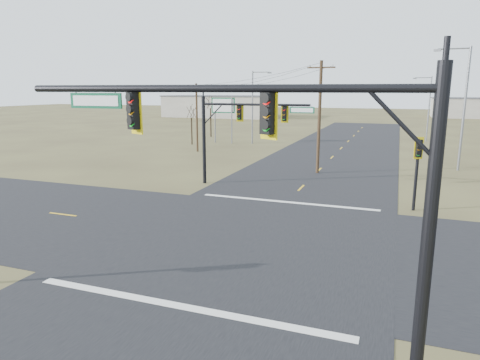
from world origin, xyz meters
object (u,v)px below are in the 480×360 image
Objects in this scene: utility_pole_far at (197,116)px; streetlight_a at (462,102)px; bare_tree_a at (191,111)px; bare_tree_b at (210,102)px; streetlight_b at (428,105)px; mast_arm_far at (240,122)px; pedestal_signal_ne at (418,158)px; streetlight_c at (254,103)px; highway_sign at (223,111)px; utility_pole_near at (319,116)px; mast_arm_near at (286,154)px.

streetlight_a is at bearing -5.63° from utility_pole_far.
streetlight_a is 32.92m from bare_tree_a.
bare_tree_b is (-33.29, 18.51, -0.78)m from streetlight_a.
bare_tree_b is at bearing 166.77° from streetlight_a.
streetlight_b is at bearing 9.17° from bare_tree_b.
mast_arm_far reaches higher than bare_tree_a.
streetlight_b is at bearing 109.52° from streetlight_a.
pedestal_signal_ne is at bearing -38.15° from utility_pole_far.
streetlight_a is at bearing 23.45° from mast_arm_far.
mast_arm_far is 35.87m from bare_tree_b.
streetlight_c is (4.01, 9.62, 1.28)m from utility_pole_far.
streetlight_b is (-1.52, 23.63, -1.09)m from streetlight_a.
streetlight_c reaches higher than utility_pole_far.
highway_sign is 29.33m from streetlight_b.
bare_tree_b is at bearing 131.25° from utility_pole_near.
streetlight_a is (11.87, 5.91, 1.17)m from utility_pole_near.
utility_pole_far is 1.41× the size of bare_tree_a.
utility_pole_far is at bearing -169.79° from streetlight_a.
utility_pole_far is 0.88× the size of streetlight_b.
utility_pole_far is 8.94m from highway_sign.
utility_pole_far reaches higher than pedestal_signal_ne.
streetlight_b reaches higher than highway_sign.
highway_sign is (-20.36, 45.09, -1.38)m from mast_arm_near.
streetlight_a is (28.31, -11.70, 1.85)m from highway_sign.
streetlight_b is at bearing 70.69° from utility_pole_near.
highway_sign is 0.91× the size of bare_tree_b.
streetlight_c is at bearing -33.51° from bare_tree_b.
streetlight_a is (16.65, 13.27, 1.28)m from mast_arm_far.
highway_sign reaches higher than pedestal_signal_ne.
streetlight_c is 11.09m from bare_tree_b.
streetlight_c reaches higher than highway_sign.
streetlight_b is at bearing 26.42° from bare_tree_a.
mast_arm_near is 27.78m from utility_pole_near.
streetlight_b is (10.35, 29.54, 0.08)m from utility_pole_near.
streetlight_b is at bearing 52.61° from mast_arm_far.
streetlight_b is (15.13, 36.90, 0.19)m from mast_arm_far.
utility_pole_near is 24.09m from highway_sign.
mast_arm_near is 1.69× the size of bare_tree_b.
mast_arm_far is 0.96× the size of streetlight_b.
pedestal_signal_ne is 39.85m from streetlight_b.
utility_pole_near reaches higher than bare_tree_a.
bare_tree_a is (-15.08, 21.89, -0.46)m from mast_arm_far.
streetlight_c is at bearing 168.58° from streetlight_a.
utility_pole_near is at bearing -102.97° from streetlight_b.
bare_tree_a is at bearing -81.02° from bare_tree_b.
streetlight_c reaches higher than mast_arm_near.
mast_arm_near is 2.51× the size of pedestal_signal_ne.
bare_tree_b is (-29.25, 34.60, 2.15)m from pedestal_signal_ne.
highway_sign is at bearing 108.72° from pedestal_signal_ne.
pedestal_signal_ne is 0.47× the size of utility_pole_near.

